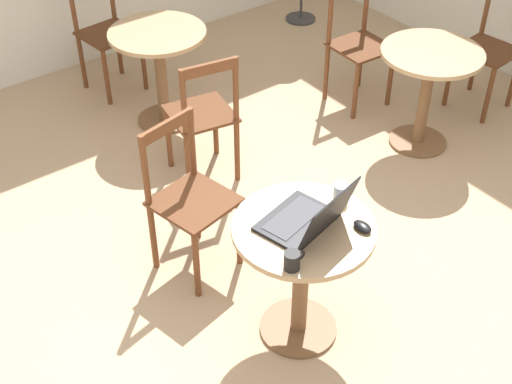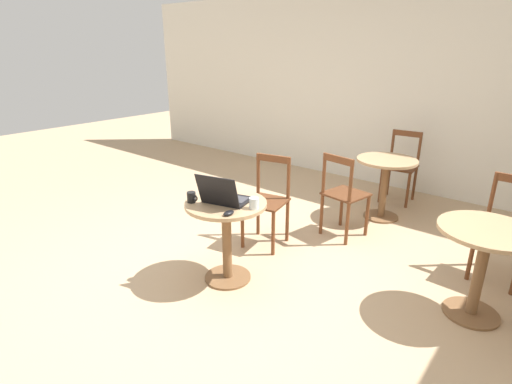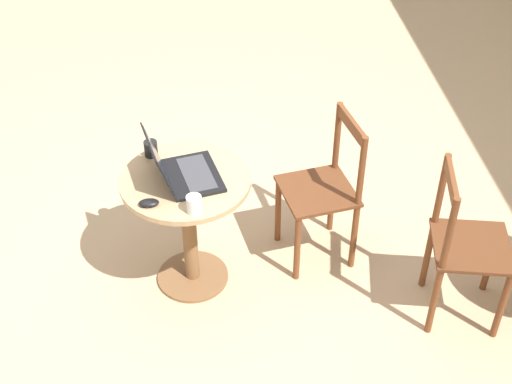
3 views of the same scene
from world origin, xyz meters
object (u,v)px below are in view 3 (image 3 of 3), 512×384
at_px(drinking_glass, 194,204).
at_px(cafe_table_near, 188,207).
at_px(mouse, 149,203).
at_px(laptop, 182,171).
at_px(chair_near_back, 324,191).
at_px(mug, 151,149).
at_px(chair_far_front, 463,247).

bearing_deg(drinking_glass, cafe_table_near, -171.20).
bearing_deg(drinking_glass, mouse, -106.76).
relative_size(cafe_table_near, laptop, 1.69).
distance_m(laptop, drinking_glass, 0.27).
bearing_deg(laptop, drinking_glass, 11.88).
height_order(chair_near_back, mouse, chair_near_back).
bearing_deg(cafe_table_near, laptop, -76.75).
distance_m(chair_near_back, mouse, 1.04).
xyz_separation_m(chair_near_back, mug, (-0.06, -0.94, 0.30)).
xyz_separation_m(cafe_table_near, mug, (-0.22, -0.18, 0.24)).
xyz_separation_m(chair_far_front, mouse, (-0.16, -1.57, 0.28)).
distance_m(chair_far_front, mouse, 1.60).
relative_size(laptop, mug, 3.92).
bearing_deg(laptop, chair_near_back, 101.62).
height_order(chair_far_front, drinking_glass, chair_far_front).
distance_m(mouse, drinking_glass, 0.23).
distance_m(chair_far_front, mug, 1.69).
xyz_separation_m(cafe_table_near, drinking_glass, (0.27, 0.04, 0.24)).
xyz_separation_m(laptop, mouse, (0.20, -0.16, -0.04)).
xyz_separation_m(chair_far_front, laptop, (-0.36, -1.40, 0.31)).
height_order(laptop, mouse, laptop).
relative_size(chair_far_front, laptop, 2.12).
height_order(chair_far_front, mouse, chair_far_front).
relative_size(chair_near_back, laptop, 2.12).
bearing_deg(chair_near_back, laptop, -78.38).
xyz_separation_m(laptop, mug, (-0.22, -0.16, -0.01)).
bearing_deg(cafe_table_near, chair_near_back, 101.59).
distance_m(chair_far_front, laptop, 1.48).
relative_size(mouse, mug, 0.92).
height_order(laptop, mug, laptop).
distance_m(chair_near_back, drinking_glass, 0.89).
bearing_deg(mug, chair_near_back, 86.38).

